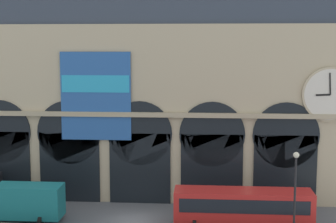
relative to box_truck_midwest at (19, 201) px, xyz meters
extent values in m
plane|color=#54565B|center=(9.43, 0.69, -1.70)|extent=(200.00, 200.00, 0.00)
cube|color=#BCAD8C|center=(9.43, 7.98, 6.53)|extent=(40.94, 4.59, 16.47)
cube|color=#333D4C|center=(9.43, 8.28, 16.92)|extent=(40.94, 3.99, 4.31)
cube|color=black|center=(-3.78, 5.64, 1.59)|extent=(5.65, 0.20, 6.57)
cylinder|color=black|center=(-3.78, 5.64, 4.87)|extent=(5.94, 0.20, 5.94)
cube|color=black|center=(2.83, 5.64, 1.59)|extent=(5.65, 0.20, 6.57)
cylinder|color=black|center=(2.83, 5.64, 4.87)|extent=(5.94, 0.20, 5.94)
cube|color=black|center=(9.43, 5.64, 1.59)|extent=(5.65, 0.20, 6.57)
cylinder|color=black|center=(9.43, 5.64, 4.87)|extent=(5.94, 0.20, 5.94)
cube|color=black|center=(16.03, 5.64, 1.59)|extent=(5.65, 0.20, 6.57)
cylinder|color=black|center=(16.03, 5.64, 4.87)|extent=(5.94, 0.20, 5.94)
cube|color=black|center=(22.64, 5.64, 1.59)|extent=(5.65, 0.20, 6.57)
cylinder|color=black|center=(22.64, 5.64, 4.87)|extent=(5.94, 0.20, 5.94)
cylinder|color=#BCAD8C|center=(26.30, 5.54, 8.58)|extent=(4.85, 0.25, 4.85)
cylinder|color=silver|center=(26.30, 5.42, 8.58)|extent=(4.49, 0.06, 4.49)
cube|color=black|center=(25.69, 5.36, 8.56)|extent=(1.24, 0.04, 0.21)
cube|color=black|center=(26.25, 5.34, 9.54)|extent=(0.23, 0.04, 1.91)
cube|color=#2659A5|center=(5.43, 5.52, 8.27)|extent=(6.45, 0.12, 8.05)
cube|color=#26A5D8|center=(5.43, 5.44, 9.40)|extent=(6.20, 0.04, 1.56)
cube|color=tan|center=(9.43, 5.54, 6.63)|extent=(40.94, 0.50, 0.44)
cube|color=#19727A|center=(0.89, 0.00, 0.07)|extent=(5.50, 2.30, 2.70)
cylinder|color=black|center=(2.14, -1.03, -1.28)|extent=(0.28, 0.84, 0.84)
cylinder|color=black|center=(2.14, 1.04, -1.28)|extent=(0.28, 0.84, 0.84)
cube|color=red|center=(18.48, -0.14, 0.10)|extent=(11.00, 2.50, 2.60)
cube|color=black|center=(18.48, -1.41, 0.45)|extent=(10.12, 0.04, 1.10)
cylinder|color=black|center=(14.63, 0.99, -1.20)|extent=(0.28, 1.00, 1.00)
cylinder|color=black|center=(22.33, 0.99, -1.20)|extent=(0.28, 1.00, 1.00)
cylinder|color=black|center=(22.01, -3.02, 1.55)|extent=(0.16, 0.16, 6.50)
sphere|color=#F2EDCC|center=(22.01, -3.02, 4.98)|extent=(0.44, 0.44, 0.44)
camera|label=1|loc=(15.37, -39.25, 12.92)|focal=53.64mm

